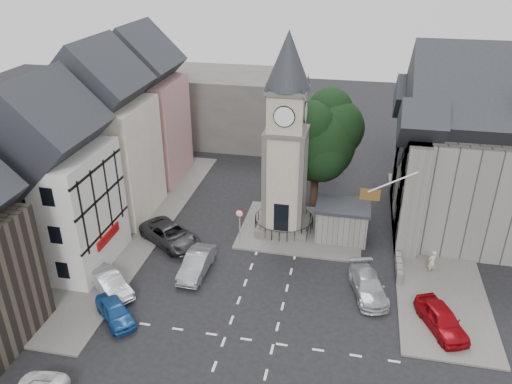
% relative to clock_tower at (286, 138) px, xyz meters
% --- Properties ---
extents(ground, '(120.00, 120.00, 0.00)m').
position_rel_clock_tower_xyz_m(ground, '(0.00, -7.99, -8.12)').
color(ground, black).
rests_on(ground, ground).
extents(pavement_west, '(6.00, 30.00, 0.14)m').
position_rel_clock_tower_xyz_m(pavement_west, '(-12.50, -1.99, -8.05)').
color(pavement_west, '#595651').
rests_on(pavement_west, ground).
extents(pavement_east, '(6.00, 26.00, 0.14)m').
position_rel_clock_tower_xyz_m(pavement_east, '(12.00, 0.01, -8.05)').
color(pavement_east, '#595651').
rests_on(pavement_east, ground).
extents(central_island, '(10.00, 8.00, 0.16)m').
position_rel_clock_tower_xyz_m(central_island, '(1.50, 0.01, -8.04)').
color(central_island, '#595651').
rests_on(central_island, ground).
extents(road_markings, '(20.00, 8.00, 0.01)m').
position_rel_clock_tower_xyz_m(road_markings, '(0.00, -13.49, -8.12)').
color(road_markings, silver).
rests_on(road_markings, ground).
extents(clock_tower, '(4.86, 4.86, 16.25)m').
position_rel_clock_tower_xyz_m(clock_tower, '(0.00, 0.00, 0.00)').
color(clock_tower, '#4C4944').
rests_on(clock_tower, ground).
extents(stone_shelter, '(4.30, 3.30, 3.08)m').
position_rel_clock_tower_xyz_m(stone_shelter, '(4.80, -0.49, -6.57)').
color(stone_shelter, slate).
rests_on(stone_shelter, ground).
extents(town_tree, '(7.20, 7.20, 10.80)m').
position_rel_clock_tower_xyz_m(town_tree, '(2.00, 5.01, -1.15)').
color(town_tree, black).
rests_on(town_tree, ground).
extents(warning_sign_post, '(0.70, 0.19, 2.85)m').
position_rel_clock_tower_xyz_m(warning_sign_post, '(-3.20, -2.56, -6.09)').
color(warning_sign_post, black).
rests_on(warning_sign_post, ground).
extents(terrace_pink, '(8.10, 7.60, 12.80)m').
position_rel_clock_tower_xyz_m(terrace_pink, '(-15.50, 8.01, -1.54)').
color(terrace_pink, '#CB8C8F').
rests_on(terrace_pink, ground).
extents(terrace_cream, '(8.10, 7.60, 12.80)m').
position_rel_clock_tower_xyz_m(terrace_cream, '(-15.50, 0.01, -1.54)').
color(terrace_cream, beige).
rests_on(terrace_cream, ground).
extents(terrace_tudor, '(8.10, 7.60, 12.00)m').
position_rel_clock_tower_xyz_m(terrace_tudor, '(-15.50, -7.99, -1.93)').
color(terrace_tudor, silver).
rests_on(terrace_tudor, ground).
extents(backdrop_west, '(20.00, 10.00, 8.00)m').
position_rel_clock_tower_xyz_m(backdrop_west, '(-12.00, 20.01, -4.12)').
color(backdrop_west, '#4C4944').
rests_on(backdrop_west, ground).
extents(east_building, '(14.40, 11.40, 12.60)m').
position_rel_clock_tower_xyz_m(east_building, '(15.59, 3.01, -1.86)').
color(east_building, slate).
rests_on(east_building, ground).
extents(east_boundary_wall, '(0.40, 16.00, 0.90)m').
position_rel_clock_tower_xyz_m(east_boundary_wall, '(9.20, 2.01, -7.67)').
color(east_boundary_wall, slate).
rests_on(east_boundary_wall, ground).
extents(flagpole, '(3.68, 0.10, 2.74)m').
position_rel_clock_tower_xyz_m(flagpole, '(8.00, -3.99, -1.12)').
color(flagpole, white).
rests_on(flagpole, ground).
extents(car_west_blue, '(3.94, 3.84, 1.34)m').
position_rel_clock_tower_xyz_m(car_west_blue, '(-8.77, -13.45, -7.45)').
color(car_west_blue, navy).
rests_on(car_west_blue, ground).
extents(car_west_silver, '(4.46, 3.88, 1.46)m').
position_rel_clock_tower_xyz_m(car_west_silver, '(-10.42, -10.90, -7.39)').
color(car_west_silver, '#ABAFB3').
rests_on(car_west_silver, ground).
extents(car_west_grey, '(6.21, 5.34, 1.58)m').
position_rel_clock_tower_xyz_m(car_west_grey, '(-8.54, -4.12, -7.33)').
color(car_west_grey, '#2B2A2D').
rests_on(car_west_grey, ground).
extents(car_island_silver, '(1.77, 4.68, 1.52)m').
position_rel_clock_tower_xyz_m(car_island_silver, '(-5.25, -7.49, -7.36)').
color(car_island_silver, gray).
rests_on(car_island_silver, ground).
extents(car_island_east, '(3.19, 5.25, 1.42)m').
position_rel_clock_tower_xyz_m(car_island_east, '(7.00, -7.49, -7.41)').
color(car_island_east, '#ADB0B5').
rests_on(car_island_east, ground).
extents(car_east_red, '(3.42, 4.82, 1.52)m').
position_rel_clock_tower_xyz_m(car_east_red, '(11.50, -10.09, -7.36)').
color(car_east_red, maroon).
rests_on(car_east_red, ground).
extents(pedestrian, '(0.83, 0.77, 1.91)m').
position_rel_clock_tower_xyz_m(pedestrian, '(11.50, -4.07, -7.16)').
color(pedestrian, '#B8B198').
rests_on(pedestrian, ground).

